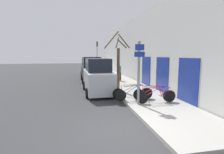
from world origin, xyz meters
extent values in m
plane|color=#333335|center=(0.00, 11.20, 0.00)|extent=(80.00, 80.00, 0.00)
cube|color=#9E9B93|center=(2.60, 14.00, 0.07)|extent=(3.20, 32.00, 0.15)
cube|color=silver|center=(4.35, 14.00, 3.25)|extent=(0.20, 32.00, 6.50)
cube|color=navy|center=(4.23, 2.45, 1.34)|extent=(0.03, 1.76, 2.39)
cube|color=navy|center=(4.23, 5.35, 1.34)|extent=(0.03, 1.76, 2.39)
cube|color=navy|center=(4.23, 8.25, 1.34)|extent=(0.03, 1.76, 2.39)
cylinder|color=gray|center=(1.55, 2.64, 1.76)|extent=(0.13, 0.13, 3.23)
cube|color=navy|center=(1.55, 2.57, 3.07)|extent=(0.47, 0.02, 0.31)
cube|color=navy|center=(1.55, 2.57, 2.73)|extent=(0.54, 0.02, 0.26)
cylinder|color=black|center=(1.78, 2.66, 0.48)|extent=(0.66, 0.04, 0.65)
cylinder|color=black|center=(3.36, 2.67, 0.48)|extent=(0.66, 0.04, 0.65)
cylinder|color=#8C1E72|center=(2.37, 2.66, 0.78)|extent=(0.89, 0.05, 0.54)
cylinder|color=#8C1E72|center=(2.45, 2.66, 1.01)|extent=(1.03, 0.05, 0.09)
cylinder|color=#8C1E72|center=(2.89, 2.67, 0.76)|extent=(0.19, 0.04, 0.47)
cylinder|color=#8C1E72|center=(3.09, 2.67, 0.50)|extent=(0.56, 0.03, 0.08)
cylinder|color=#8C1E72|center=(3.17, 2.67, 0.73)|extent=(0.42, 0.03, 0.53)
cylinder|color=#8C1E72|center=(1.86, 2.66, 0.76)|extent=(0.19, 0.03, 0.57)
cube|color=black|center=(2.97, 2.67, 1.00)|extent=(0.20, 0.08, 0.04)
cylinder|color=#99999E|center=(1.94, 2.66, 1.03)|extent=(0.03, 0.44, 0.02)
cylinder|color=black|center=(1.84, 3.35, 0.47)|extent=(0.61, 0.29, 0.65)
cylinder|color=black|center=(3.34, 2.71, 0.47)|extent=(0.61, 0.29, 0.65)
cylinder|color=red|center=(2.40, 3.11, 0.77)|extent=(0.85, 0.39, 0.53)
cylinder|color=red|center=(2.48, 3.08, 1.00)|extent=(0.99, 0.45, 0.08)
cylinder|color=red|center=(2.89, 2.90, 0.75)|extent=(0.19, 0.11, 0.46)
cylinder|color=red|center=(3.08, 2.82, 0.50)|extent=(0.54, 0.25, 0.08)
cylinder|color=red|center=(3.15, 2.79, 0.72)|extent=(0.41, 0.19, 0.52)
cylinder|color=red|center=(1.92, 3.32, 0.75)|extent=(0.19, 0.11, 0.56)
cube|color=black|center=(2.96, 2.87, 0.99)|extent=(0.22, 0.15, 0.04)
cylinder|color=#99999E|center=(1.99, 3.29, 1.02)|extent=(0.19, 0.41, 0.02)
cylinder|color=black|center=(0.80, 3.34, 0.47)|extent=(0.64, 0.13, 0.64)
cylinder|color=black|center=(2.46, 3.58, 0.47)|extent=(0.64, 0.13, 0.64)
cylinder|color=#1E4799|center=(1.42, 3.43, 0.76)|extent=(0.94, 0.17, 0.53)
cylinder|color=#1E4799|center=(1.50, 3.44, 0.99)|extent=(1.09, 0.20, 0.08)
cylinder|color=#1E4799|center=(1.96, 3.51, 0.74)|extent=(0.21, 0.07, 0.46)
cylinder|color=#1E4799|center=(2.17, 3.54, 0.49)|extent=(0.59, 0.11, 0.08)
cylinder|color=#1E4799|center=(2.25, 3.55, 0.72)|extent=(0.44, 0.09, 0.51)
cylinder|color=#1E4799|center=(0.88, 3.35, 0.74)|extent=(0.20, 0.06, 0.55)
cube|color=black|center=(2.05, 3.52, 0.98)|extent=(0.21, 0.11, 0.04)
cylinder|color=#99999E|center=(0.96, 3.36, 1.01)|extent=(0.09, 0.44, 0.02)
cylinder|color=black|center=(0.73, 3.74, 0.48)|extent=(0.65, 0.13, 0.65)
cylinder|color=black|center=(2.32, 3.51, 0.48)|extent=(0.65, 0.13, 0.65)
cylinder|color=orange|center=(1.33, 3.65, 0.78)|extent=(0.90, 0.16, 0.54)
cylinder|color=orange|center=(1.41, 3.64, 1.01)|extent=(1.04, 0.19, 0.09)
cylinder|color=orange|center=(1.85, 3.58, 0.76)|extent=(0.20, 0.06, 0.47)
cylinder|color=orange|center=(2.05, 3.55, 0.50)|extent=(0.56, 0.11, 0.08)
cylinder|color=orange|center=(2.12, 3.54, 0.73)|extent=(0.42, 0.09, 0.53)
cylinder|color=orange|center=(0.81, 3.73, 0.76)|extent=(0.19, 0.06, 0.57)
cube|color=black|center=(1.93, 3.57, 1.00)|extent=(0.21, 0.11, 0.04)
cylinder|color=#99999E|center=(0.89, 3.72, 1.03)|extent=(0.09, 0.44, 0.02)
cube|color=#B2B7BC|center=(-0.13, 6.49, 0.87)|extent=(1.84, 4.59, 1.38)
cube|color=black|center=(-0.12, 6.31, 2.00)|extent=(1.60, 2.41, 0.89)
cylinder|color=black|center=(-1.02, 7.87, 0.32)|extent=(0.24, 0.65, 0.64)
cylinder|color=black|center=(0.69, 7.92, 0.32)|extent=(0.24, 0.65, 0.64)
cylinder|color=black|center=(-0.94, 5.05, 0.32)|extent=(0.24, 0.65, 0.64)
cylinder|color=black|center=(0.77, 5.10, 0.32)|extent=(0.24, 0.65, 0.64)
cube|color=black|center=(-0.14, 11.94, 0.81)|extent=(1.93, 4.37, 1.29)
cube|color=black|center=(-0.14, 11.77, 1.98)|extent=(1.70, 2.28, 1.03)
cylinder|color=black|center=(-1.09, 13.27, 0.30)|extent=(0.23, 0.61, 0.61)
cylinder|color=black|center=(0.76, 13.30, 0.30)|extent=(0.23, 0.61, 0.61)
cylinder|color=black|center=(-1.04, 10.58, 0.30)|extent=(0.23, 0.61, 0.61)
cylinder|color=black|center=(0.81, 10.61, 0.30)|extent=(0.23, 0.61, 0.61)
cube|color=navy|center=(-0.08, 17.84, 0.73)|extent=(1.97, 4.46, 1.11)
cube|color=black|center=(-0.09, 17.66, 1.80)|extent=(1.70, 2.35, 1.03)
cylinder|color=black|center=(-0.91, 19.24, 0.31)|extent=(0.25, 0.63, 0.62)
cylinder|color=black|center=(0.86, 19.16, 0.31)|extent=(0.25, 0.63, 0.62)
cylinder|color=black|center=(-1.03, 16.52, 0.31)|extent=(0.25, 0.63, 0.62)
cylinder|color=black|center=(0.74, 16.44, 0.31)|extent=(0.25, 0.63, 0.62)
cylinder|color=#4C3D2D|center=(2.36, 10.91, 0.55)|extent=(0.15, 0.15, 0.81)
cylinder|color=#4C3D2D|center=(2.65, 10.88, 0.55)|extent=(0.15, 0.15, 0.81)
cylinder|color=#33664C|center=(2.51, 10.89, 1.27)|extent=(0.37, 0.37, 0.64)
sphere|color=tan|center=(2.51, 10.89, 1.70)|extent=(0.22, 0.22, 0.22)
cylinder|color=brown|center=(1.32, 6.21, 1.66)|extent=(0.21, 0.21, 3.01)
cylinder|color=brown|center=(1.17, 5.93, 3.52)|extent=(0.40, 0.65, 0.78)
cylinder|color=brown|center=(1.56, 6.03, 3.44)|extent=(0.57, 0.45, 0.61)
cylinder|color=brown|center=(1.65, 5.97, 3.64)|extent=(0.75, 0.59, 1.01)
cylinder|color=brown|center=(0.87, 6.50, 3.73)|extent=(0.99, 0.69, 1.20)
cylinder|color=gray|center=(1.29, 19.27, 2.40)|extent=(0.10, 0.10, 4.50)
cube|color=black|center=(1.29, 19.17, 4.20)|extent=(0.20, 0.16, 0.64)
sphere|color=red|center=(1.29, 19.08, 4.40)|extent=(0.11, 0.11, 0.11)
sphere|color=orange|center=(1.29, 19.08, 4.20)|extent=(0.11, 0.11, 0.11)
sphere|color=green|center=(1.29, 19.08, 4.00)|extent=(0.11, 0.11, 0.11)
camera|label=1|loc=(-1.51, -5.79, 2.71)|focal=28.00mm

